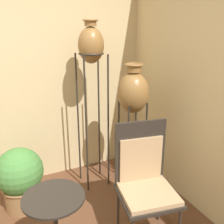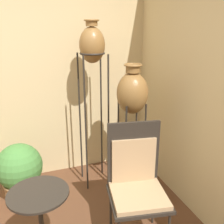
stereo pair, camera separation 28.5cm
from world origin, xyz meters
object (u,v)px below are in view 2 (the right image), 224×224
Objects in this scene: vase_stand_tall at (92,50)px; chair at (136,179)px; vase_stand_medium at (132,94)px; potted_plant at (20,172)px; side_table at (41,216)px.

vase_stand_tall is 1.44m from chair.
potted_plant is (-1.22, 0.26, -0.84)m from vase_stand_medium.
vase_stand_medium reaches higher than potted_plant.
vase_stand_tall is 0.65m from vase_stand_medium.
side_table is 1.03m from potted_plant.
vase_stand_medium is 1.50m from potted_plant.
chair is at bearing -110.06° from vase_stand_medium.
chair is 1.46× the size of side_table.
potted_plant is at bearing -173.55° from vase_stand_tall.
chair is 0.86m from side_table.
side_table is 1.09× the size of potted_plant.
vase_stand_medium is at bearing 34.61° from side_table.
vase_stand_medium is (0.33, -0.36, -0.43)m from vase_stand_tall.
vase_stand_tall reaches higher than side_table.
chair reaches higher than side_table.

